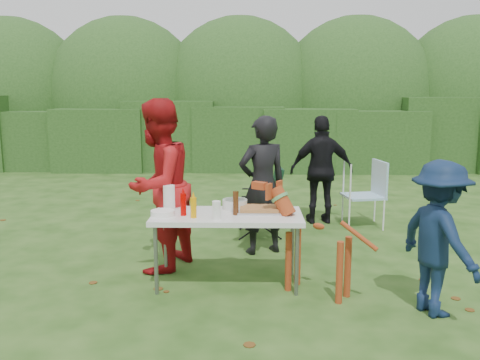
{
  "coord_description": "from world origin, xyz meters",
  "views": [
    {
      "loc": [
        0.3,
        -4.69,
        1.96
      ],
      "look_at": [
        0.18,
        0.75,
        1.0
      ],
      "focal_mm": 38.0,
      "sensor_mm": 36.0,
      "label": 1
    }
  ],
  "objects_px": {
    "mustard_bottle": "(193,208)",
    "child": "(439,238)",
    "person_red_jacket": "(158,186)",
    "paper_towel_roll": "(169,198)",
    "lawn_chair": "(363,193)",
    "beer_bottle": "(236,203)",
    "person_black_puffy": "(322,170)",
    "person_cook": "(262,185)",
    "dog": "(318,243)",
    "camping_chair": "(260,201)",
    "ketchup_bottle": "(183,204)",
    "folding_table": "(227,219)"
  },
  "relations": [
    {
      "from": "mustard_bottle",
      "to": "child",
      "type": "bearing_deg",
      "value": -12.48
    },
    {
      "from": "person_red_jacket",
      "to": "paper_towel_roll",
      "type": "relative_size",
      "value": 7.24
    },
    {
      "from": "lawn_chair",
      "to": "mustard_bottle",
      "type": "bearing_deg",
      "value": 38.29
    },
    {
      "from": "beer_bottle",
      "to": "paper_towel_roll",
      "type": "distance_m",
      "value": 0.72
    },
    {
      "from": "person_black_puffy",
      "to": "child",
      "type": "distance_m",
      "value": 3.21
    },
    {
      "from": "person_cook",
      "to": "dog",
      "type": "height_order",
      "value": "person_cook"
    },
    {
      "from": "person_cook",
      "to": "person_red_jacket",
      "type": "bearing_deg",
      "value": 4.19
    },
    {
      "from": "beer_bottle",
      "to": "camping_chair",
      "type": "bearing_deg",
      "value": 81.47
    },
    {
      "from": "ketchup_bottle",
      "to": "paper_towel_roll",
      "type": "relative_size",
      "value": 0.85
    },
    {
      "from": "person_red_jacket",
      "to": "child",
      "type": "height_order",
      "value": "person_red_jacket"
    },
    {
      "from": "dog",
      "to": "mustard_bottle",
      "type": "bearing_deg",
      "value": 30.56
    },
    {
      "from": "beer_bottle",
      "to": "ketchup_bottle",
      "type": "bearing_deg",
      "value": -176.56
    },
    {
      "from": "folding_table",
      "to": "mustard_bottle",
      "type": "bearing_deg",
      "value": -153.06
    },
    {
      "from": "lawn_chair",
      "to": "paper_towel_roll",
      "type": "bearing_deg",
      "value": 30.91
    },
    {
      "from": "mustard_bottle",
      "to": "beer_bottle",
      "type": "bearing_deg",
      "value": 17.0
    },
    {
      "from": "dog",
      "to": "lawn_chair",
      "type": "xyz_separation_m",
      "value": [
        0.99,
        2.56,
        -0.03
      ]
    },
    {
      "from": "ketchup_bottle",
      "to": "paper_towel_roll",
      "type": "height_order",
      "value": "paper_towel_roll"
    },
    {
      "from": "folding_table",
      "to": "person_red_jacket",
      "type": "height_order",
      "value": "person_red_jacket"
    },
    {
      "from": "beer_bottle",
      "to": "folding_table",
      "type": "bearing_deg",
      "value": 155.62
    },
    {
      "from": "folding_table",
      "to": "mustard_bottle",
      "type": "height_order",
      "value": "mustard_bottle"
    },
    {
      "from": "folding_table",
      "to": "mustard_bottle",
      "type": "xyz_separation_m",
      "value": [
        -0.32,
        -0.16,
        0.15
      ]
    },
    {
      "from": "person_black_puffy",
      "to": "ketchup_bottle",
      "type": "height_order",
      "value": "person_black_puffy"
    },
    {
      "from": "mustard_bottle",
      "to": "ketchup_bottle",
      "type": "xyz_separation_m",
      "value": [
        -0.11,
        0.09,
        0.01
      ]
    },
    {
      "from": "ketchup_bottle",
      "to": "camping_chair",
      "type": "bearing_deg",
      "value": 67.1
    },
    {
      "from": "child",
      "to": "beer_bottle",
      "type": "xyz_separation_m",
      "value": [
        -1.79,
        0.61,
        0.17
      ]
    },
    {
      "from": "lawn_chair",
      "to": "mustard_bottle",
      "type": "distance_m",
      "value": 3.34
    },
    {
      "from": "person_cook",
      "to": "person_red_jacket",
      "type": "height_order",
      "value": "person_red_jacket"
    },
    {
      "from": "folding_table",
      "to": "beer_bottle",
      "type": "xyz_separation_m",
      "value": [
        0.09,
        -0.04,
        0.17
      ]
    },
    {
      "from": "person_black_puffy",
      "to": "camping_chair",
      "type": "relative_size",
      "value": 1.68
    },
    {
      "from": "person_cook",
      "to": "child",
      "type": "height_order",
      "value": "person_cook"
    },
    {
      "from": "person_cook",
      "to": "ketchup_bottle",
      "type": "bearing_deg",
      "value": 30.86
    },
    {
      "from": "person_cook",
      "to": "dog",
      "type": "distance_m",
      "value": 1.41
    },
    {
      "from": "folding_table",
      "to": "camping_chair",
      "type": "relative_size",
      "value": 1.57
    },
    {
      "from": "folding_table",
      "to": "person_cook",
      "type": "xyz_separation_m",
      "value": [
        0.38,
        1.04,
        0.15
      ]
    },
    {
      "from": "dog",
      "to": "paper_towel_roll",
      "type": "relative_size",
      "value": 4.17
    },
    {
      "from": "person_black_puffy",
      "to": "dog",
      "type": "distance_m",
      "value": 2.77
    },
    {
      "from": "person_black_puffy",
      "to": "dog",
      "type": "bearing_deg",
      "value": 76.64
    },
    {
      "from": "ketchup_bottle",
      "to": "mustard_bottle",
      "type": "bearing_deg",
      "value": -39.98
    },
    {
      "from": "child",
      "to": "dog",
      "type": "xyz_separation_m",
      "value": [
        -0.99,
        0.42,
        -0.17
      ]
    },
    {
      "from": "paper_towel_roll",
      "to": "ketchup_bottle",
      "type": "bearing_deg",
      "value": -51.66
    },
    {
      "from": "person_red_jacket",
      "to": "paper_towel_roll",
      "type": "distance_m",
      "value": 0.35
    },
    {
      "from": "child",
      "to": "camping_chair",
      "type": "height_order",
      "value": "child"
    },
    {
      "from": "dog",
      "to": "person_cook",
      "type": "bearing_deg",
      "value": -34.41
    },
    {
      "from": "camping_chair",
      "to": "ketchup_bottle",
      "type": "xyz_separation_m",
      "value": [
        -0.8,
        -1.88,
        0.37
      ]
    },
    {
      "from": "dog",
      "to": "mustard_bottle",
      "type": "relative_size",
      "value": 5.42
    },
    {
      "from": "person_black_puffy",
      "to": "mustard_bottle",
      "type": "distance_m",
      "value": 3.11
    },
    {
      "from": "lawn_chair",
      "to": "ketchup_bottle",
      "type": "relative_size",
      "value": 4.41
    },
    {
      "from": "person_cook",
      "to": "mustard_bottle",
      "type": "distance_m",
      "value": 1.39
    },
    {
      "from": "folding_table",
      "to": "dog",
      "type": "relative_size",
      "value": 1.38
    },
    {
      "from": "mustard_bottle",
      "to": "person_cook",
      "type": "bearing_deg",
      "value": 59.97
    }
  ]
}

